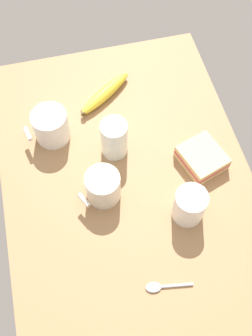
{
  "coord_description": "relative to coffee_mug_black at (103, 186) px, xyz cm",
  "views": [
    {
      "loc": [
        -48.08,
        11.51,
        95.38
      ],
      "look_at": [
        0.0,
        0.0,
        5.0
      ],
      "focal_mm": 43.32,
      "sensor_mm": 36.0,
      "label": 1
    }
  ],
  "objects": [
    {
      "name": "banana",
      "position": [
        30.3,
        -7.0,
        -2.69
      ],
      "size": [
        14.34,
        18.0,
        3.49
      ],
      "color": "yellow",
      "rests_on": "tabletop"
    },
    {
      "name": "tabletop",
      "position": [
        4.45,
        -6.88,
        -5.44
      ],
      "size": [
        90.0,
        64.0,
        2.0
      ],
      "primitive_type": "cube",
      "color": "#936D47",
      "rests_on": "ground"
    },
    {
      "name": "coffee_mug_milky",
      "position": [
        -9.89,
        -18.95,
        0.53
      ],
      "size": [
        9.54,
        8.76,
        9.66
      ],
      "color": "white",
      "rests_on": "tabletop"
    },
    {
      "name": "glass_of_milk",
      "position": [
        12.2,
        -5.6,
        0.55
      ],
      "size": [
        6.99,
        6.99,
        11.23
      ],
      "color": "silver",
      "rests_on": "tabletop"
    },
    {
      "name": "coffee_mug_black",
      "position": [
        0.0,
        0.0,
        0.0
      ],
      "size": [
        8.93,
        10.91,
        8.61
      ],
      "color": "silver",
      "rests_on": "tabletop"
    },
    {
      "name": "sandwich_main",
      "position": [
        3.2,
        -26.94,
        -2.24
      ],
      "size": [
        13.64,
        12.94,
        4.4
      ],
      "color": "#DBB77A",
      "rests_on": "tabletop"
    },
    {
      "name": "spoon",
      "position": [
        -25.74,
        -7.92,
        -4.06
      ],
      "size": [
        3.2,
        10.97,
        0.8
      ],
      "color": "silver",
      "rests_on": "tabletop"
    },
    {
      "name": "coffee_mug_spare",
      "position": [
        20.62,
        9.77,
        0.27
      ],
      "size": [
        9.38,
        11.96,
        9.15
      ],
      "color": "white",
      "rests_on": "tabletop"
    }
  ]
}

